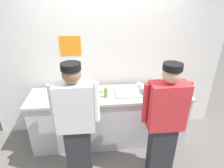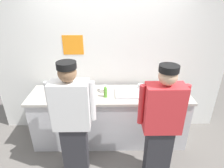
{
  "view_description": "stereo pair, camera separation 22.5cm",
  "coord_description": "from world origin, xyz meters",
  "px_view_note": "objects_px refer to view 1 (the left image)",
  "views": [
    {
      "loc": [
        -0.22,
        -2.29,
        2.38
      ],
      "look_at": [
        0.04,
        0.39,
        1.07
      ],
      "focal_mm": 30.37,
      "sensor_mm": 36.0,
      "label": 1
    },
    {
      "loc": [
        0.0,
        -2.3,
        2.38
      ],
      "look_at": [
        0.04,
        0.39,
        1.07
      ],
      "focal_mm": 30.37,
      "sensor_mm": 36.0,
      "label": 2
    }
  ],
  "objects_px": {
    "plate_stack_rear": "(104,89)",
    "mixing_bowl_steel": "(152,90)",
    "squeeze_bottle_secondary": "(93,94)",
    "ramekin_green_sauce": "(177,94)",
    "ramekin_yellow_sauce": "(86,91)",
    "plate_stack_front": "(58,91)",
    "squeeze_bottle_spare": "(106,92)",
    "chef_near_left": "(76,122)",
    "chef_center": "(165,121)",
    "ramekin_red_sauce": "(79,90)",
    "sheet_tray": "(128,93)",
    "squeeze_bottle_primary": "(176,85)",
    "ramekin_orange_sauce": "(153,85)",
    "deli_cup": "(139,86)"
  },
  "relations": [
    {
      "from": "squeeze_bottle_secondary",
      "to": "ramekin_orange_sauce",
      "type": "height_order",
      "value": "squeeze_bottle_secondary"
    },
    {
      "from": "sheet_tray",
      "to": "chef_near_left",
      "type": "bearing_deg",
      "value": -140.34
    },
    {
      "from": "plate_stack_front",
      "to": "ramekin_yellow_sauce",
      "type": "relative_size",
      "value": 1.94
    },
    {
      "from": "chef_center",
      "to": "squeeze_bottle_spare",
      "type": "xyz_separation_m",
      "value": [
        -0.72,
        0.63,
        0.12
      ]
    },
    {
      "from": "squeeze_bottle_secondary",
      "to": "ramekin_green_sauce",
      "type": "distance_m",
      "value": 1.3
    },
    {
      "from": "mixing_bowl_steel",
      "to": "sheet_tray",
      "type": "bearing_deg",
      "value": 175.61
    },
    {
      "from": "plate_stack_rear",
      "to": "ramekin_red_sauce",
      "type": "relative_size",
      "value": 1.76
    },
    {
      "from": "mixing_bowl_steel",
      "to": "ramekin_red_sauce",
      "type": "distance_m",
      "value": 1.17
    },
    {
      "from": "ramekin_red_sauce",
      "to": "ramekin_yellow_sauce",
      "type": "bearing_deg",
      "value": -25.71
    },
    {
      "from": "squeeze_bottle_spare",
      "to": "ramekin_yellow_sauce",
      "type": "distance_m",
      "value": 0.36
    },
    {
      "from": "squeeze_bottle_primary",
      "to": "squeeze_bottle_spare",
      "type": "height_order",
      "value": "squeeze_bottle_spare"
    },
    {
      "from": "ramekin_yellow_sauce",
      "to": "mixing_bowl_steel",
      "type": "bearing_deg",
      "value": -6.73
    },
    {
      "from": "chef_center",
      "to": "squeeze_bottle_secondary",
      "type": "height_order",
      "value": "chef_center"
    },
    {
      "from": "ramekin_green_sauce",
      "to": "ramekin_red_sauce",
      "type": "xyz_separation_m",
      "value": [
        -1.53,
        0.29,
        -0.0
      ]
    },
    {
      "from": "chef_center",
      "to": "squeeze_bottle_spare",
      "type": "relative_size",
      "value": 8.7
    },
    {
      "from": "deli_cup",
      "to": "squeeze_bottle_spare",
      "type": "bearing_deg",
      "value": -155.97
    },
    {
      "from": "squeeze_bottle_secondary",
      "to": "ramekin_yellow_sauce",
      "type": "relative_size",
      "value": 1.94
    },
    {
      "from": "squeeze_bottle_secondary",
      "to": "ramekin_green_sauce",
      "type": "xyz_separation_m",
      "value": [
        1.3,
        -0.0,
        -0.07
      ]
    },
    {
      "from": "plate_stack_rear",
      "to": "ramekin_orange_sauce",
      "type": "bearing_deg",
      "value": 4.4
    },
    {
      "from": "chef_center",
      "to": "sheet_tray",
      "type": "xyz_separation_m",
      "value": [
        -0.36,
        0.71,
        0.04
      ]
    },
    {
      "from": "ramekin_green_sauce",
      "to": "plate_stack_front",
      "type": "bearing_deg",
      "value": 172.26
    },
    {
      "from": "mixing_bowl_steel",
      "to": "ramekin_orange_sauce",
      "type": "height_order",
      "value": "mixing_bowl_steel"
    },
    {
      "from": "ramekin_yellow_sauce",
      "to": "deli_cup",
      "type": "bearing_deg",
      "value": 4.92
    },
    {
      "from": "squeeze_bottle_primary",
      "to": "deli_cup",
      "type": "relative_size",
      "value": 1.92
    },
    {
      "from": "plate_stack_rear",
      "to": "ramekin_green_sauce",
      "type": "distance_m",
      "value": 1.15
    },
    {
      "from": "chef_near_left",
      "to": "ramekin_yellow_sauce",
      "type": "height_order",
      "value": "chef_near_left"
    },
    {
      "from": "sheet_tray",
      "to": "deli_cup",
      "type": "distance_m",
      "value": 0.28
    },
    {
      "from": "plate_stack_front",
      "to": "ramekin_green_sauce",
      "type": "xyz_separation_m",
      "value": [
        1.87,
        -0.25,
        -0.02
      ]
    },
    {
      "from": "squeeze_bottle_spare",
      "to": "mixing_bowl_steel",
      "type": "bearing_deg",
      "value": 4.67
    },
    {
      "from": "squeeze_bottle_spare",
      "to": "squeeze_bottle_primary",
      "type": "bearing_deg",
      "value": 6.44
    },
    {
      "from": "chef_center",
      "to": "ramekin_yellow_sauce",
      "type": "height_order",
      "value": "chef_center"
    },
    {
      "from": "ramekin_green_sauce",
      "to": "chef_center",
      "type": "bearing_deg",
      "value": -124.4
    },
    {
      "from": "plate_stack_rear",
      "to": "squeeze_bottle_spare",
      "type": "bearing_deg",
      "value": -86.66
    },
    {
      "from": "plate_stack_front",
      "to": "ramekin_red_sauce",
      "type": "height_order",
      "value": "plate_stack_front"
    },
    {
      "from": "chef_near_left",
      "to": "chef_center",
      "type": "height_order",
      "value": "chef_near_left"
    },
    {
      "from": "chef_near_left",
      "to": "ramekin_green_sauce",
      "type": "height_order",
      "value": "chef_near_left"
    },
    {
      "from": "plate_stack_rear",
      "to": "ramekin_red_sauce",
      "type": "height_order",
      "value": "plate_stack_rear"
    },
    {
      "from": "chef_near_left",
      "to": "chef_center",
      "type": "bearing_deg",
      "value": -3.59
    },
    {
      "from": "chef_near_left",
      "to": "plate_stack_rear",
      "type": "relative_size",
      "value": 8.81
    },
    {
      "from": "mixing_bowl_steel",
      "to": "squeeze_bottle_secondary",
      "type": "relative_size",
      "value": 1.52
    },
    {
      "from": "chef_center",
      "to": "squeeze_bottle_primary",
      "type": "height_order",
      "value": "chef_center"
    },
    {
      "from": "plate_stack_front",
      "to": "squeeze_bottle_spare",
      "type": "bearing_deg",
      "value": -14.8
    },
    {
      "from": "ramekin_red_sauce",
      "to": "squeeze_bottle_primary",
      "type": "bearing_deg",
      "value": -3.94
    },
    {
      "from": "ramekin_orange_sauce",
      "to": "deli_cup",
      "type": "height_order",
      "value": "deli_cup"
    },
    {
      "from": "ramekin_red_sauce",
      "to": "sheet_tray",
      "type": "bearing_deg",
      "value": -11.0
    },
    {
      "from": "squeeze_bottle_secondary",
      "to": "squeeze_bottle_spare",
      "type": "distance_m",
      "value": 0.2
    },
    {
      "from": "ramekin_red_sauce",
      "to": "squeeze_bottle_secondary",
      "type": "bearing_deg",
      "value": -51.3
    },
    {
      "from": "plate_stack_rear",
      "to": "mixing_bowl_steel",
      "type": "distance_m",
      "value": 0.76
    },
    {
      "from": "ramekin_orange_sauce",
      "to": "mixing_bowl_steel",
      "type": "bearing_deg",
      "value": -114.19
    },
    {
      "from": "chef_near_left",
      "to": "deli_cup",
      "type": "relative_size",
      "value": 18.46
    }
  ]
}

